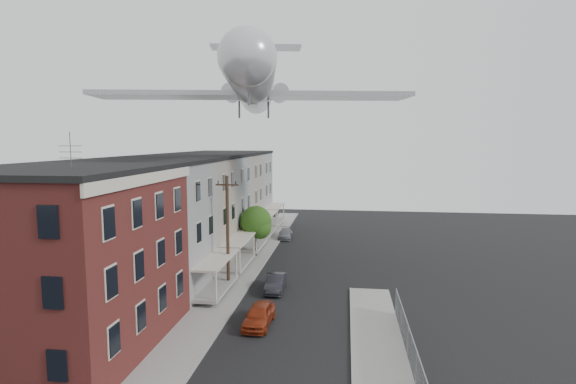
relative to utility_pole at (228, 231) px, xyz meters
name	(u,v)px	position (x,y,z in m)	size (l,w,h in m)	color
sidewalk_left	(246,267)	(0.10, 6.00, -4.61)	(3.00, 62.00, 0.12)	gray
sidewalk_right	(382,374)	(11.10, -12.00, -4.61)	(3.00, 26.00, 0.12)	gray
curb_left	(262,267)	(1.55, 6.00, -4.60)	(0.15, 62.00, 0.14)	gray
curb_right	(353,372)	(9.65, -12.00, -4.60)	(0.15, 26.00, 0.14)	gray
corner_building	(65,258)	(-6.40, -11.00, 0.49)	(10.31, 12.30, 12.15)	#351111
row_house_a	(142,227)	(-6.36, -1.50, 0.45)	(11.98, 7.00, 10.30)	slate
row_house_b	(176,212)	(-6.36, 5.50, 0.45)	(11.98, 7.00, 10.30)	gray
row_house_c	(200,202)	(-6.36, 12.50, 0.45)	(11.98, 7.00, 10.30)	slate
row_house_d	(219,194)	(-6.36, 19.50, 0.45)	(11.98, 7.00, 10.30)	gray
row_house_e	(233,188)	(-6.36, 26.50, 0.45)	(11.98, 7.00, 10.30)	slate
chainlink_fence	(416,369)	(12.60, -13.00, -3.68)	(0.06, 18.06, 1.90)	gray
utility_pole	(228,231)	(0.00, 0.00, 0.00)	(1.80, 0.26, 9.00)	black
street_tree	(257,223)	(0.33, 9.92, -1.22)	(3.22, 3.20, 5.20)	black
car_near	(259,315)	(3.80, -6.76, -4.00)	(1.59, 3.95, 1.35)	maroon
car_mid	(276,283)	(3.80, -0.06, -4.03)	(1.36, 3.90, 1.28)	black
car_far	(285,234)	(2.00, 18.82, -4.11)	(1.58, 3.90, 1.13)	slate
airplane	(253,85)	(0.71, 7.01, 12.04)	(27.15, 31.01, 8.91)	#BBBBBF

